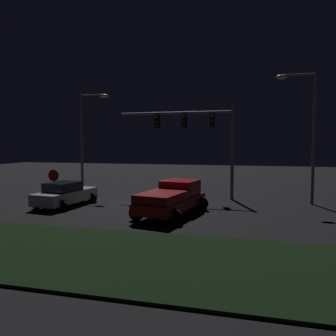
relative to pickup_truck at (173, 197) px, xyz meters
name	(u,v)px	position (x,y,z in m)	size (l,w,h in m)	color
ground_plane	(147,205)	(-2.30, 2.52, -1.00)	(80.00, 80.00, 0.00)	black
grass_median	(64,251)	(-2.30, -7.16, -0.95)	(26.20, 5.99, 0.10)	black
pickup_truck	(173,197)	(0.00, 0.00, 0.00)	(3.59, 5.69, 1.80)	maroon
car_sedan	(65,194)	(-7.15, 0.84, -0.26)	(2.83, 4.59, 1.51)	#B7B7BC
traffic_signal_gantry	(198,130)	(0.41, 5.81, 3.90)	(8.32, 0.56, 6.50)	slate
street_lamp_left	(87,131)	(-8.26, 5.93, 3.90)	(2.38, 0.44, 7.77)	slate
street_lamp_right	(306,122)	(7.50, 5.24, 4.27)	(2.50, 0.44, 8.43)	slate
stop_sign	(54,180)	(-8.24, 1.30, 0.56)	(0.76, 0.08, 2.23)	slate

